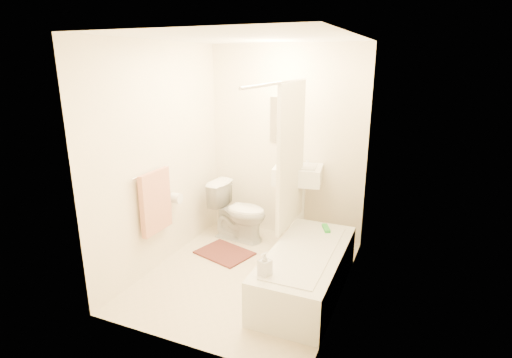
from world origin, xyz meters
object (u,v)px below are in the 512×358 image
at_px(toilet, 239,212).
at_px(sink, 297,202).
at_px(bathtub, 306,271).
at_px(soap_bottle, 265,264).
at_px(bath_mat, 224,253).

distance_m(toilet, sink, 0.76).
height_order(bathtub, soap_bottle, soap_bottle).
xyz_separation_m(sink, soap_bottle, (0.21, -1.58, -0.01)).
xyz_separation_m(bath_mat, soap_bottle, (0.90, -0.96, 0.53)).
distance_m(toilet, bathtub, 1.43).
distance_m(sink, soap_bottle, 1.59).
xyz_separation_m(toilet, sink, (0.72, 0.15, 0.18)).
bearing_deg(sink, soap_bottle, -91.77).
bearing_deg(bathtub, toilet, 143.02).
xyz_separation_m(bathtub, soap_bottle, (-0.21, -0.57, 0.32)).
bearing_deg(sink, toilet, -177.47).
bearing_deg(toilet, bathtub, -122.51).
bearing_deg(bath_mat, toilet, 93.41).
height_order(bathtub, bath_mat, bathtub).
distance_m(toilet, soap_bottle, 1.71).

